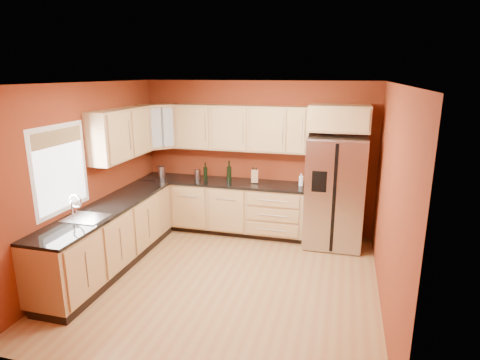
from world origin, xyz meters
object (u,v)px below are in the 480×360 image
object	(u,v)px
wine_bottle_a	(229,171)
soap_dispenser	(301,180)
refrigerator	(335,192)
canister_left	(162,172)
knife_block	(255,176)

from	to	relation	value
wine_bottle_a	soap_dispenser	distance (m)	1.22
refrigerator	canister_left	size ratio (longest dim) A/B	8.84
wine_bottle_a	knife_block	size ratio (longest dim) A/B	1.64
refrigerator	canister_left	distance (m)	3.01
canister_left	refrigerator	bearing A→B (deg)	-0.87
wine_bottle_a	soap_dispenser	bearing A→B (deg)	2.74
canister_left	wine_bottle_a	size ratio (longest dim) A/B	0.55
wine_bottle_a	knife_block	world-z (taller)	wine_bottle_a
canister_left	soap_dispenser	distance (m)	2.46
knife_block	refrigerator	bearing A→B (deg)	-15.27
soap_dispenser	knife_block	bearing A→B (deg)	-179.73
canister_left	soap_dispenser	bearing A→B (deg)	1.60
refrigerator	knife_block	bearing A→B (deg)	175.23
refrigerator	soap_dispenser	world-z (taller)	refrigerator
refrigerator	knife_block	world-z (taller)	refrigerator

